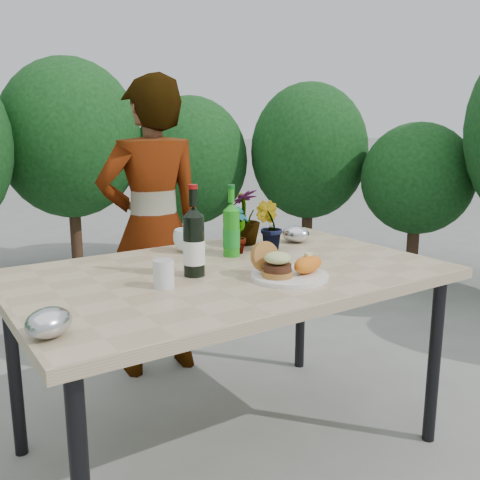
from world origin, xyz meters
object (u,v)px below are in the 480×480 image
dinner_plate (289,276)px  wine_bottle (194,243)px  person (153,229)px  patio_table (228,284)px

dinner_plate → wine_bottle: wine_bottle is taller
dinner_plate → wine_bottle: (-0.27, 0.22, 0.12)m
dinner_plate → person: 1.04m
patio_table → dinner_plate: 0.26m
wine_bottle → person: person is taller
patio_table → person: 0.83m
patio_table → dinner_plate: dinner_plate is taller
wine_bottle → person: size_ratio=0.22×
patio_table → wine_bottle: (-0.15, 0.00, 0.18)m
dinner_plate → wine_bottle: 0.37m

